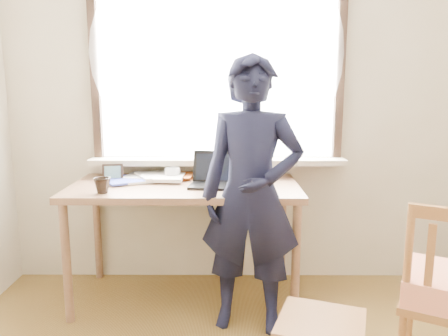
{
  "coord_description": "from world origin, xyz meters",
  "views": [
    {
      "loc": [
        -0.14,
        -1.24,
        1.46
      ],
      "look_at": [
        -0.15,
        0.95,
        1.05
      ],
      "focal_mm": 35.0,
      "sensor_mm": 36.0,
      "label": 1
    }
  ],
  "objects_px": {
    "laptop": "(216,178)",
    "mug_white": "(172,174)",
    "work_chair": "(321,332)",
    "mug_dark": "(102,185)",
    "person": "(251,196)",
    "desk": "(185,196)"
  },
  "relations": [
    {
      "from": "desk",
      "to": "laptop",
      "type": "bearing_deg",
      "value": -9.09
    },
    {
      "from": "mug_white",
      "to": "mug_dark",
      "type": "relative_size",
      "value": 1.06
    },
    {
      "from": "mug_dark",
      "to": "person",
      "type": "distance_m",
      "value": 0.92
    },
    {
      "from": "laptop",
      "to": "work_chair",
      "type": "bearing_deg",
      "value": -62.21
    },
    {
      "from": "mug_dark",
      "to": "work_chair",
      "type": "distance_m",
      "value": 1.52
    },
    {
      "from": "mug_white",
      "to": "mug_dark",
      "type": "bearing_deg",
      "value": -133.6
    },
    {
      "from": "mug_white",
      "to": "work_chair",
      "type": "bearing_deg",
      "value": -54.6
    },
    {
      "from": "mug_white",
      "to": "mug_dark",
      "type": "xyz_separation_m",
      "value": [
        -0.38,
        -0.4,
        0.0
      ]
    },
    {
      "from": "laptop",
      "to": "mug_dark",
      "type": "relative_size",
      "value": 3.39
    },
    {
      "from": "mug_white",
      "to": "person",
      "type": "distance_m",
      "value": 0.73
    },
    {
      "from": "desk",
      "to": "laptop",
      "type": "height_order",
      "value": "laptop"
    },
    {
      "from": "mug_white",
      "to": "work_chair",
      "type": "xyz_separation_m",
      "value": [
        0.82,
        -1.16,
        -0.53
      ]
    },
    {
      "from": "person",
      "to": "mug_white",
      "type": "bearing_deg",
      "value": 145.59
    },
    {
      "from": "mug_white",
      "to": "person",
      "type": "relative_size",
      "value": 0.07
    },
    {
      "from": "mug_dark",
      "to": "person",
      "type": "bearing_deg",
      "value": -5.9
    },
    {
      "from": "mug_white",
      "to": "work_chair",
      "type": "height_order",
      "value": "mug_white"
    },
    {
      "from": "mug_white",
      "to": "mug_dark",
      "type": "distance_m",
      "value": 0.56
    },
    {
      "from": "laptop",
      "to": "mug_dark",
      "type": "bearing_deg",
      "value": -162.42
    },
    {
      "from": "laptop",
      "to": "mug_white",
      "type": "bearing_deg",
      "value": 149.31
    },
    {
      "from": "desk",
      "to": "person",
      "type": "distance_m",
      "value": 0.56
    },
    {
      "from": "work_chair",
      "to": "mug_dark",
      "type": "bearing_deg",
      "value": 147.99
    },
    {
      "from": "mug_dark",
      "to": "person",
      "type": "height_order",
      "value": "person"
    }
  ]
}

